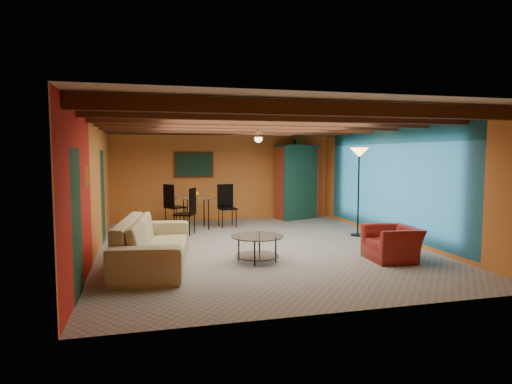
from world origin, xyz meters
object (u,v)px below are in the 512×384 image
object	(u,v)px
armoire	(297,183)
coffee_table	(257,248)
armchair	(392,243)
potted_plant	(298,139)
vase	(196,181)
floor_lamp	(358,192)
sofa	(154,242)
dining_table	(196,207)

from	to	relation	value
armoire	coffee_table	bearing A→B (deg)	-138.16
armchair	coffee_table	world-z (taller)	armchair
coffee_table	potted_plant	world-z (taller)	potted_plant
vase	coffee_table	bearing A→B (deg)	-80.06
potted_plant	armoire	bearing A→B (deg)	0.00
armchair	floor_lamp	size ratio (longest dim) A/B	0.45
potted_plant	vase	bearing A→B (deg)	-160.76
armchair	armoire	distance (m)	5.49
sofa	armoire	distance (m)	6.46
sofa	floor_lamp	distance (m)	5.14
armchair	vase	size ratio (longest dim) A/B	4.65
coffee_table	vase	bearing A→B (deg)	99.94
armchair	armoire	world-z (taller)	armoire
coffee_table	potted_plant	distance (m)	5.96
coffee_table	vase	xyz separation A→B (m)	(-0.67, 3.81, 1.01)
armchair	armoire	size ratio (longest dim) A/B	0.44
potted_plant	sofa	bearing A→B (deg)	-132.98
sofa	potted_plant	xyz separation A→B (m)	(4.38, 4.70, 2.00)
dining_table	armchair	bearing A→B (deg)	-54.09
dining_table	potted_plant	size ratio (longest dim) A/B	4.64
armchair	floor_lamp	distance (m)	2.55
sofa	floor_lamp	size ratio (longest dim) A/B	1.34
dining_table	potted_plant	bearing A→B (deg)	19.24
coffee_table	dining_table	bearing A→B (deg)	99.94
dining_table	vase	xyz separation A→B (m)	(0.00, 0.00, 0.68)
armchair	vase	distance (m)	5.41
dining_table	floor_lamp	xyz separation A→B (m)	(3.67, -1.94, 0.48)
potted_plant	vase	world-z (taller)	potted_plant
armchair	dining_table	xyz separation A→B (m)	(-3.12, 4.31, 0.26)
sofa	armchair	bearing A→B (deg)	-91.95
sofa	vase	bearing A→B (deg)	-10.25
sofa	armchair	size ratio (longest dim) A/B	2.94
sofa	potted_plant	bearing A→B (deg)	-35.20
coffee_table	dining_table	world-z (taller)	dining_table
dining_table	coffee_table	bearing A→B (deg)	-80.06
armoire	floor_lamp	distance (m)	3.09
sofa	coffee_table	bearing A→B (deg)	-89.48
armoire	floor_lamp	size ratio (longest dim) A/B	1.02
sofa	armchair	distance (m)	4.35
coffee_table	armoire	distance (m)	5.62
dining_table	floor_lamp	bearing A→B (deg)	-27.84
dining_table	armoire	xyz separation A→B (m)	(3.22, 1.12, 0.51)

